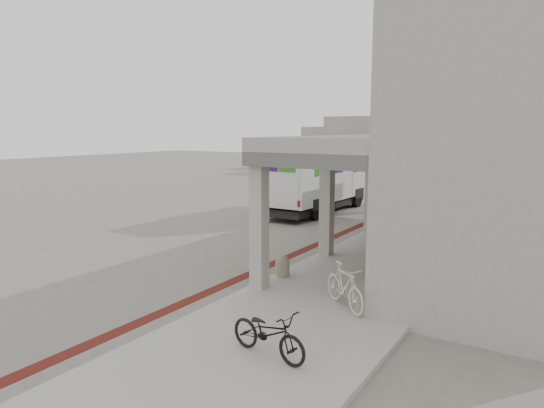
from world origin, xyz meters
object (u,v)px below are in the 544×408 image
Objects in this scene: bicycle_cream at (344,286)px; fedex_truck at (317,177)px; utility_cabinet at (439,230)px; bench at (378,264)px; bicycle_black at (268,333)px.

fedex_truck is at bearing 68.02° from bicycle_cream.
utility_cabinet is at bearing -32.20° from fedex_truck.
bench is 6.00m from bicycle_black.
utility_cabinet reaches higher than bicycle_cream.
bicycle_cream is at bearing 5.87° from bicycle_black.
utility_cabinet is at bearing 35.30° from bicycle_cream.
utility_cabinet reaches higher than bicycle_black.
utility_cabinet is (7.30, -4.84, -1.09)m from fedex_truck.
utility_cabinet is at bearing 6.11° from bicycle_black.
bicycle_black is (6.71, -15.14, -1.21)m from fedex_truck.
bench is 1.06× the size of bicycle_black.
bicycle_black reaches higher than bench.
bicycle_cream is at bearing -82.38° from utility_cabinet.
utility_cabinet is at bearing 72.53° from bench.
bicycle_black is (0.08, -5.99, 0.15)m from bench.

